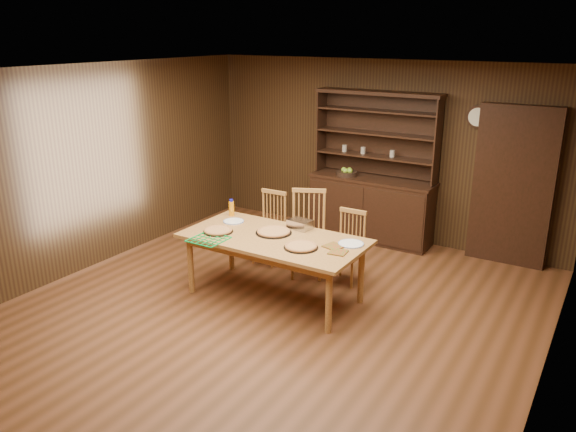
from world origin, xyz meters
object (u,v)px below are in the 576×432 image
Objects in this scene: chair_right at (349,244)px; chair_center at (308,230)px; china_hutch at (372,201)px; juice_bottle at (231,208)px; chair_left at (271,225)px; dining_table at (274,243)px.

chair_center is at bearing -173.65° from chair_right.
china_hutch is 10.18× the size of juice_bottle.
chair_left is at bearing 178.47° from chair_right.
chair_left is 0.68m from juice_bottle.
chair_left is 0.64m from chair_center.
china_hutch is 1.56m from chair_right.
juice_bottle is (-1.41, -0.50, 0.37)m from chair_right.
chair_center is at bearing -9.48° from chair_left.
china_hutch is 1.69m from chair_left.
dining_table is 1.13m from chair_left.
chair_right is (0.36, -1.51, -0.12)m from china_hutch.
dining_table is 0.83m from chair_center.
china_hutch is at bearing 58.29° from chair_center.
juice_bottle reaches higher than chair_right.
china_hutch is 2.40m from dining_table.
chair_center is at bearing 27.10° from juice_bottle.
chair_left is at bearing 66.12° from juice_bottle.
chair_right is at bearing 58.87° from dining_table.
chair_left is 1.17m from chair_right.
dining_table is 2.16× the size of chair_left.
china_hutch is 1.04× the size of dining_table.
chair_left is 0.88× the size of chair_center.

